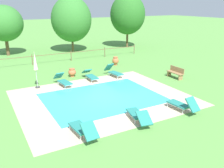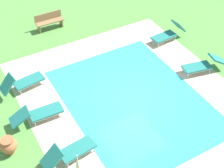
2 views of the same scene
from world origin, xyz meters
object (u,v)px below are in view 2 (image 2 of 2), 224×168
at_px(sun_lounger_north_mid, 168,34).
at_px(wooden_bench_lawn_side, 49,21).
at_px(sun_lounger_south_near_corner, 23,82).
at_px(sun_lounger_north_far, 39,113).
at_px(sun_lounger_south_mid, 203,65).
at_px(terracotta_urn_by_tree, 8,145).
at_px(sun_lounger_north_near_steps, 70,152).

xyz_separation_m(sun_lounger_north_mid, wooden_bench_lawn_side, (4.06, 4.88, 0.08)).
distance_m(sun_lounger_north_mid, sun_lounger_south_near_corner, 7.66).
bearing_deg(sun_lounger_south_near_corner, wooden_bench_lawn_side, -34.70).
relative_size(sun_lounger_north_far, sun_lounger_south_mid, 0.98).
xyz_separation_m(sun_lounger_north_mid, terracotta_urn_by_tree, (-2.95, 9.17, -0.02)).
xyz_separation_m(sun_lounger_north_mid, sun_lounger_south_mid, (-2.83, 0.15, -0.03)).
bearing_deg(sun_lounger_south_near_corner, sun_lounger_north_near_steps, -176.38).
height_order(sun_lounger_north_near_steps, sun_lounger_south_near_corner, sun_lounger_south_near_corner).
xyz_separation_m(sun_lounger_south_near_corner, wooden_bench_lawn_side, (4.03, -2.79, 0.08)).
distance_m(sun_lounger_north_mid, sun_lounger_south_mid, 2.83).
xyz_separation_m(sun_lounger_north_far, wooden_bench_lawn_side, (6.06, -2.83, 0.11)).
height_order(sun_lounger_north_near_steps, terracotta_urn_by_tree, sun_lounger_north_near_steps).
distance_m(sun_lounger_north_far, terracotta_urn_by_tree, 1.74).
relative_size(sun_lounger_north_far, wooden_bench_lawn_side, 1.38).
relative_size(sun_lounger_north_near_steps, sun_lounger_south_near_corner, 1.03).
height_order(sun_lounger_south_mid, terracotta_urn_by_tree, sun_lounger_south_mid).
bearing_deg(sun_lounger_north_mid, sun_lounger_south_mid, 177.02).
height_order(sun_lounger_north_far, terracotta_urn_by_tree, sun_lounger_north_far).
xyz_separation_m(wooden_bench_lawn_side, terracotta_urn_by_tree, (-7.00, 4.29, -0.10)).
bearing_deg(wooden_bench_lawn_side, sun_lounger_south_near_corner, 145.30).
relative_size(sun_lounger_north_mid, sun_lounger_south_near_corner, 0.99).
bearing_deg(sun_lounger_north_mid, wooden_bench_lawn_side, 50.25).
bearing_deg(terracotta_urn_by_tree, sun_lounger_south_mid, -89.26).
xyz_separation_m(sun_lounger_north_far, sun_lounger_south_near_corner, (2.04, -0.04, 0.03)).
height_order(sun_lounger_north_mid, sun_lounger_north_far, sun_lounger_north_mid).
distance_m(sun_lounger_north_far, wooden_bench_lawn_side, 6.69).
height_order(sun_lounger_north_near_steps, sun_lounger_north_mid, sun_lounger_north_mid).
distance_m(sun_lounger_north_near_steps, sun_lounger_north_far, 2.30).
distance_m(sun_lounger_south_near_corner, terracotta_urn_by_tree, 3.33).
height_order(sun_lounger_north_far, sun_lounger_south_near_corner, sun_lounger_south_near_corner).
xyz_separation_m(sun_lounger_north_near_steps, sun_lounger_north_far, (2.28, 0.31, -0.02)).
bearing_deg(sun_lounger_south_near_corner, sun_lounger_north_mid, -90.22).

